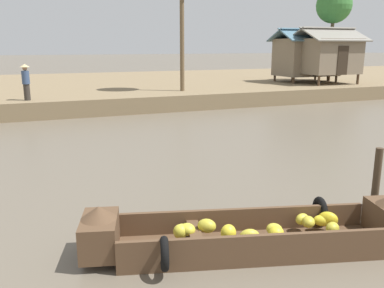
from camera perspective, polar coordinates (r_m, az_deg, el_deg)
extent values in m
plane|color=#665B4C|center=(10.69, -4.19, -4.47)|extent=(300.00, 300.00, 0.00)
cube|color=#7F6B4C|center=(29.71, -15.86, 7.47)|extent=(160.00, 20.00, 0.83)
cube|color=brown|center=(7.05, 8.15, -13.96)|extent=(4.47, 2.22, 0.12)
cube|color=brown|center=(7.39, 7.22, -10.34)|extent=(4.19, 1.22, 0.40)
cube|color=brown|center=(6.49, 9.39, -13.99)|extent=(4.19, 1.22, 0.40)
cube|color=brown|center=(6.75, -12.73, -12.26)|extent=(0.79, 1.06, 0.56)
cone|color=brown|center=(6.60, -12.90, -9.27)|extent=(0.69, 0.69, 0.20)
cube|color=brown|center=(6.77, 0.46, -12.39)|extent=(0.46, 1.02, 0.05)
torus|color=black|center=(7.93, 17.39, -8.87)|extent=(0.25, 0.53, 0.52)
torus|color=black|center=(6.16, -3.86, -15.02)|extent=(0.25, 0.53, 0.52)
ellipsoid|color=yellow|center=(7.62, 18.42, -9.90)|extent=(0.38, 0.37, 0.27)
ellipsoid|color=yellow|center=(6.79, -1.63, -12.12)|extent=(0.33, 0.33, 0.25)
ellipsoid|color=yellow|center=(7.61, 17.65, -10.12)|extent=(0.35, 0.31, 0.20)
ellipsoid|color=gold|center=(6.86, 2.07, -11.33)|extent=(0.39, 0.38, 0.23)
ellipsoid|color=gold|center=(6.58, 8.03, -12.72)|extent=(0.37, 0.28, 0.26)
ellipsoid|color=gold|center=(7.41, 15.90, -10.39)|extent=(0.33, 0.35, 0.20)
ellipsoid|color=yellow|center=(7.51, 15.10, -10.08)|extent=(0.29, 0.22, 0.21)
ellipsoid|color=yellow|center=(6.97, 11.40, -11.59)|extent=(0.29, 0.32, 0.19)
ellipsoid|color=yellow|center=(6.72, 11.65, -12.23)|extent=(0.37, 0.36, 0.27)
ellipsoid|color=gold|center=(7.31, 18.99, -11.06)|extent=(0.32, 0.30, 0.21)
ellipsoid|color=yellow|center=(6.86, -1.52, -11.90)|extent=(0.34, 0.32, 0.20)
ellipsoid|color=yellow|center=(6.81, -0.63, -11.82)|extent=(0.32, 0.34, 0.20)
ellipsoid|color=yellow|center=(6.68, 5.10, -12.24)|extent=(0.35, 0.34, 0.28)
cylinder|color=#4C3826|center=(28.30, 13.95, 8.58)|extent=(0.16, 0.16, 0.42)
cylinder|color=#4C3826|center=(30.48, 19.43, 8.54)|extent=(0.16, 0.16, 0.42)
cylinder|color=#4C3826|center=(30.16, 11.45, 8.99)|extent=(0.16, 0.16, 0.42)
cylinder|color=#4C3826|center=(32.22, 16.80, 8.96)|extent=(0.16, 0.16, 0.42)
cube|color=#7A6B56|center=(30.17, 15.64, 11.55)|extent=(3.94, 2.66, 2.51)
cube|color=#2D2319|center=(29.12, 17.21, 10.69)|extent=(0.80, 0.04, 1.80)
cube|color=slate|center=(29.64, 16.62, 14.38)|extent=(4.64, 1.81, 0.90)
cube|color=slate|center=(30.70, 15.06, 14.43)|extent=(4.64, 1.81, 0.90)
cylinder|color=#4C3826|center=(27.15, 17.25, 8.43)|extent=(0.16, 0.16, 0.66)
cylinder|color=#4C3826|center=(29.20, 22.09, 8.37)|extent=(0.16, 0.16, 0.66)
cylinder|color=#4C3826|center=(29.37, 13.82, 8.98)|extent=(0.16, 0.16, 0.66)
cylinder|color=#4C3826|center=(31.28, 18.56, 8.93)|extent=(0.16, 0.16, 0.66)
cube|color=#7A6B56|center=(29.14, 18.16, 11.55)|extent=(3.52, 3.19, 2.25)
cube|color=#2D2319|center=(27.92, 20.26, 10.86)|extent=(0.80, 0.04, 1.80)
cube|color=gray|center=(28.53, 19.42, 14.23)|extent=(4.22, 2.09, 0.94)
cube|color=gray|center=(29.76, 17.36, 14.32)|extent=(4.22, 2.09, 0.94)
cylinder|color=brown|center=(31.42, 18.77, 12.72)|extent=(0.24, 0.24, 4.79)
sphere|color=#387533|center=(31.54, 19.18, 17.79)|extent=(2.44, 2.44, 2.44)
cylinder|color=brown|center=(23.03, -1.40, 15.20)|extent=(0.24, 0.24, 6.27)
cylinder|color=#332D28|center=(20.52, -22.00, 6.71)|extent=(0.28, 0.28, 0.75)
cylinder|color=#384C70|center=(20.46, -22.17, 8.58)|extent=(0.34, 0.34, 0.60)
sphere|color=#9E7556|center=(20.44, -22.28, 9.75)|extent=(0.22, 0.22, 0.22)
cone|color=tan|center=(20.43, -22.31, 10.09)|extent=(0.44, 0.44, 0.14)
cylinder|color=#423323|center=(8.66, 24.25, -5.10)|extent=(0.14, 0.14, 1.42)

